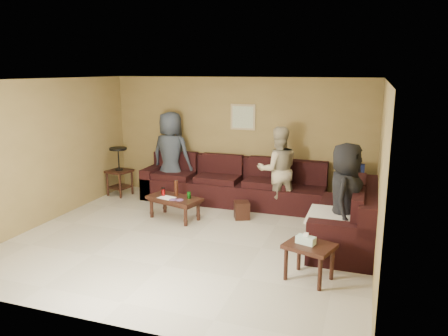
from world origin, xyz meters
The scene contains 10 objects.
room centered at (0.00, 0.00, 1.66)m, with size 5.60×5.50×2.50m.
sectional_sofa centered at (0.81, 1.52, 0.33)m, with size 4.65×2.90×0.97m.
coffee_table centered at (-0.68, 0.79, 0.35)m, with size 1.07×0.73×0.69m.
end_table_left centered at (-2.44, 1.81, 0.54)m, with size 0.54×0.54×1.03m.
side_table_right centered at (1.95, -0.79, 0.42)m, with size 0.71×0.64×0.63m.
waste_bin centered at (0.47, 1.20, 0.16)m, with size 0.26×0.26×0.32m, color #331811.
wall_art centered at (0.10, 2.48, 1.70)m, with size 0.52×0.04×0.52m.
person_left centered at (-1.34, 2.07, 0.90)m, with size 0.88×0.57×1.81m, color #2E3540.
person_middle centered at (0.99, 1.81, 0.81)m, with size 0.79×0.62×1.63m, color tan.
person_right centered at (2.30, 0.33, 0.82)m, with size 0.80×0.52×1.63m, color black.
Camera 1 is at (2.61, -6.03, 2.65)m, focal length 35.00 mm.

